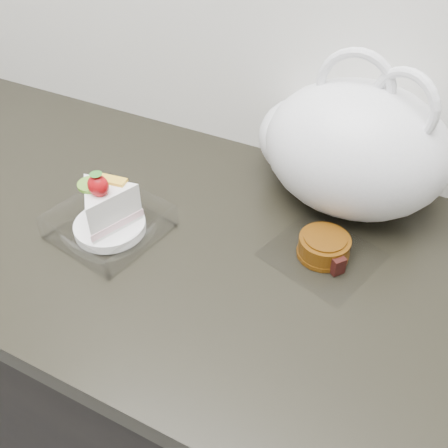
% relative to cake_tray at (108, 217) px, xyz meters
% --- Properties ---
extents(counter, '(2.04, 0.64, 0.90)m').
position_rel_cake_tray_xyz_m(counter, '(0.04, 0.06, -0.48)').
color(counter, black).
rests_on(counter, ground).
extents(cake_tray, '(0.19, 0.19, 0.13)m').
position_rel_cake_tray_xyz_m(cake_tray, '(0.00, 0.00, 0.00)').
color(cake_tray, white).
rests_on(cake_tray, counter).
extents(mooncake_wrap, '(0.20, 0.20, 0.04)m').
position_rel_cake_tray_xyz_m(mooncake_wrap, '(0.35, 0.11, -0.02)').
color(mooncake_wrap, white).
rests_on(mooncake_wrap, counter).
extents(plastic_bag, '(0.38, 0.30, 0.29)m').
position_rel_cake_tray_xyz_m(plastic_bag, '(0.32, 0.27, 0.08)').
color(plastic_bag, white).
rests_on(plastic_bag, counter).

